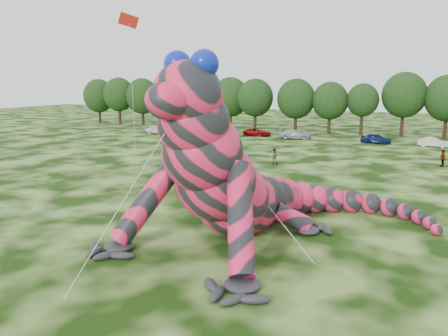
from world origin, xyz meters
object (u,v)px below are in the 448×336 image
object	(u,v)px
flying_kite	(129,33)
tree_9	(362,110)
tree_8	(330,108)
car_0	(158,130)
tree_7	(296,106)
car_4	(376,138)
tree_6	(255,105)
tree_11	(447,107)
tree_4	(200,104)
car_1	(219,130)
tree_5	(230,103)
car_5	(434,142)
spectator_3	(443,158)
tree_0	(99,101)
spectator_0	(211,157)
inflatable_gecko	(246,146)
tree_2	(143,102)
tree_10	(404,104)
spectator_4	(194,142)
tree_1	(119,101)
spectator_1	(274,156)
car_3	(295,134)
car_2	(257,132)
tree_3	(169,103)

from	to	relation	value
flying_kite	tree_9	world-z (taller)	flying_kite
tree_8	car_0	world-z (taller)	tree_8
tree_7	car_4	xyz separation A→B (m)	(14.22, -8.78, -4.00)
tree_6	tree_11	size ratio (longest dim) A/B	0.94
tree_4	car_1	xyz separation A→B (m)	(8.08, -9.56, -3.78)
tree_5	tree_6	world-z (taller)	tree_5
tree_4	tree_5	world-z (taller)	tree_5
flying_kite	car_5	bearing A→B (deg)	57.79
spectator_3	tree_0	bearing A→B (deg)	-132.05
flying_kite	spectator_0	distance (m)	18.17
inflatable_gecko	tree_2	size ratio (longest dim) A/B	2.16
inflatable_gecko	tree_4	world-z (taller)	inflatable_gecko
tree_10	spectator_4	distance (m)	36.31
inflatable_gecko	tree_11	xyz separation A→B (m)	(14.17, 53.62, -0.18)
tree_5	spectator_0	distance (m)	36.88
tree_10	spectator_0	size ratio (longest dim) A/B	6.73
tree_1	tree_5	size ratio (longest dim) A/B	1.00
spectator_3	spectator_1	world-z (taller)	spectator_3
tree_6	car_3	xyz separation A→B (m)	(9.55, -8.23, -4.02)
flying_kite	spectator_4	distance (m)	27.05
spectator_4	car_2	bearing A→B (deg)	-4.53
tree_5	spectator_0	bearing A→B (deg)	-71.42
tree_11	flying_kite	bearing A→B (deg)	-117.95
car_1	car_4	xyz separation A→B (m)	(25.70, -1.13, -0.01)
tree_2	spectator_3	xyz separation A→B (m)	(54.98, -26.74, -3.92)
tree_0	tree_1	distance (m)	6.32
tree_1	tree_8	bearing A→B (deg)	-1.38
tree_0	car_5	world-z (taller)	tree_0
tree_4	tree_10	distance (m)	37.04
tree_10	car_1	size ratio (longest dim) A/B	2.31
car_3	tree_11	bearing A→B (deg)	-71.05
car_0	car_2	bearing A→B (deg)	-75.17
tree_8	spectator_1	world-z (taller)	tree_8
tree_10	spectator_1	world-z (taller)	tree_10
tree_6	car_0	bearing A→B (deg)	-143.38
spectator_0	tree_9	bearing A→B (deg)	173.15
tree_4	car_1	distance (m)	13.08
tree_4	car_5	world-z (taller)	tree_4
tree_5	car_3	size ratio (longest dim) A/B	1.94
tree_3	tree_8	distance (m)	31.50
inflatable_gecko	tree_5	world-z (taller)	inflatable_gecko
spectator_4	tree_11	bearing A→B (deg)	-44.25
tree_3	tree_11	xyz separation A→B (m)	(49.50, 1.13, 0.31)
tree_10	tree_11	bearing A→B (deg)	-3.44
tree_1	tree_10	bearing A→B (deg)	0.54
tree_6	tree_10	xyz separation A→B (m)	(24.95, 1.89, 0.51)
tree_7	tree_11	world-z (taller)	tree_11
tree_9	car_3	world-z (taller)	tree_9
tree_6	car_5	world-z (taller)	tree_6
tree_6	car_0	distance (m)	18.20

